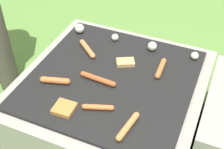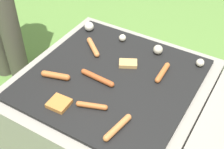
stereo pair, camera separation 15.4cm
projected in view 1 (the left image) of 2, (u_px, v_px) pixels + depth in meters
name	position (u px, v px, depth m)	size (l,w,h in m)	color
ground_plane	(112.00, 127.00, 1.80)	(14.00, 14.00, 0.00)	#567F38
grill	(112.00, 104.00, 1.68)	(0.90, 0.90, 0.38)	gray
sausage_front_center	(98.00, 79.00, 1.52)	(0.20, 0.04, 0.03)	#A34C23
sausage_back_left	(87.00, 49.00, 1.71)	(0.14, 0.12, 0.03)	#C6753D
sausage_front_right	(128.00, 126.00, 1.30)	(0.05, 0.17, 0.03)	#C6753D
sausage_back_right	(161.00, 68.00, 1.59)	(0.03, 0.16, 0.03)	#B7602D
sausage_mid_right	(55.00, 80.00, 1.51)	(0.15, 0.07, 0.03)	#B7602D
sausage_mid_left	(98.00, 107.00, 1.38)	(0.14, 0.07, 0.02)	#B7602D
bread_slice_center	(64.00, 108.00, 1.38)	(0.10, 0.09, 0.02)	#B27033
bread_slice_left	(125.00, 62.00, 1.63)	(0.11, 0.10, 0.02)	tan
mushroom_row	(124.00, 39.00, 1.76)	(0.73, 0.06, 0.06)	silver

